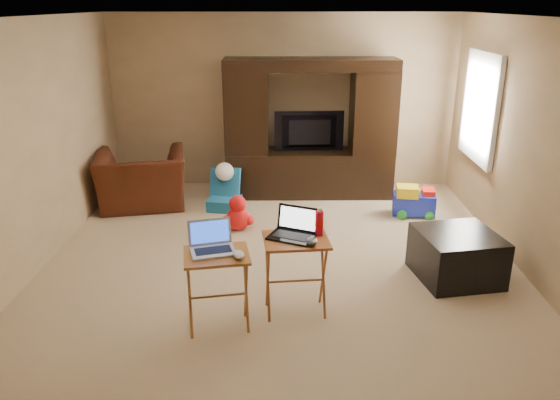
{
  "coord_description": "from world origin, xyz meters",
  "views": [
    {
      "loc": [
        0.07,
        -5.22,
        2.63
      ],
      "look_at": [
        0.0,
        -0.2,
        0.8
      ],
      "focal_mm": 35.0,
      "sensor_mm": 36.0,
      "label": 1
    }
  ],
  "objects_px": {
    "child_rocker": "(224,190)",
    "plush_toy": "(238,213)",
    "ottoman": "(457,256)",
    "laptop_right": "(291,225)",
    "water_bottle": "(319,223)",
    "push_toy": "(414,200)",
    "mouse_right": "(312,241)",
    "television": "(310,132)",
    "tray_table_right": "(296,276)",
    "entertainment_center": "(310,129)",
    "recliner": "(142,180)",
    "laptop_left": "(213,239)",
    "tray_table_left": "(218,291)",
    "mouse_left": "(239,255)"
  },
  "relations": [
    {
      "from": "television",
      "to": "ottoman",
      "type": "distance_m",
      "value": 2.93
    },
    {
      "from": "child_rocker",
      "to": "tray_table_right",
      "type": "height_order",
      "value": "tray_table_right"
    },
    {
      "from": "television",
      "to": "plush_toy",
      "type": "relative_size",
      "value": 2.19
    },
    {
      "from": "recliner",
      "to": "laptop_right",
      "type": "height_order",
      "value": "laptop_right"
    },
    {
      "from": "entertainment_center",
      "to": "mouse_right",
      "type": "xyz_separation_m",
      "value": [
        -0.1,
        -3.34,
        -0.21
      ]
    },
    {
      "from": "laptop_left",
      "to": "water_bottle",
      "type": "bearing_deg",
      "value": 1.7
    },
    {
      "from": "push_toy",
      "to": "laptop_right",
      "type": "distance_m",
      "value": 2.94
    },
    {
      "from": "water_bottle",
      "to": "push_toy",
      "type": "bearing_deg",
      "value": 59.31
    },
    {
      "from": "tray_table_left",
      "to": "water_bottle",
      "type": "distance_m",
      "value": 1.04
    },
    {
      "from": "push_toy",
      "to": "laptop_left",
      "type": "height_order",
      "value": "laptop_left"
    },
    {
      "from": "recliner",
      "to": "plush_toy",
      "type": "height_order",
      "value": "recliner"
    },
    {
      "from": "television",
      "to": "recliner",
      "type": "xyz_separation_m",
      "value": [
        -2.27,
        -0.48,
        -0.55
      ]
    },
    {
      "from": "ottoman",
      "to": "laptop_right",
      "type": "height_order",
      "value": "laptop_right"
    },
    {
      "from": "push_toy",
      "to": "tray_table_left",
      "type": "height_order",
      "value": "tray_table_left"
    },
    {
      "from": "mouse_right",
      "to": "water_bottle",
      "type": "relative_size",
      "value": 0.66
    },
    {
      "from": "child_rocker",
      "to": "laptop_right",
      "type": "height_order",
      "value": "laptop_right"
    },
    {
      "from": "entertainment_center",
      "to": "television",
      "type": "height_order",
      "value": "entertainment_center"
    },
    {
      "from": "child_rocker",
      "to": "plush_toy",
      "type": "height_order",
      "value": "child_rocker"
    },
    {
      "from": "plush_toy",
      "to": "tray_table_right",
      "type": "xyz_separation_m",
      "value": [
        0.67,
        -1.88,
        0.14
      ]
    },
    {
      "from": "television",
      "to": "tray_table_left",
      "type": "relative_size",
      "value": 1.41
    },
    {
      "from": "child_rocker",
      "to": "laptop_right",
      "type": "xyz_separation_m",
      "value": [
        0.88,
        -2.57,
        0.57
      ]
    },
    {
      "from": "television",
      "to": "water_bottle",
      "type": "distance_m",
      "value": 3.1
    },
    {
      "from": "laptop_right",
      "to": "push_toy",
      "type": "bearing_deg",
      "value": 78.75
    },
    {
      "from": "entertainment_center",
      "to": "water_bottle",
      "type": "relative_size",
      "value": 10.58
    },
    {
      "from": "plush_toy",
      "to": "laptop_right",
      "type": "xyz_separation_m",
      "value": [
        0.63,
        -1.86,
        0.62
      ]
    },
    {
      "from": "laptop_right",
      "to": "water_bottle",
      "type": "xyz_separation_m",
      "value": [
        0.24,
        0.06,
        -0.01
      ]
    },
    {
      "from": "push_toy",
      "to": "laptop_left",
      "type": "relative_size",
      "value": 1.51
    },
    {
      "from": "recliner",
      "to": "laptop_left",
      "type": "xyz_separation_m",
      "value": [
        1.36,
        -2.91,
        0.44
      ]
    },
    {
      "from": "plush_toy",
      "to": "push_toy",
      "type": "distance_m",
      "value": 2.3
    },
    {
      "from": "recliner",
      "to": "laptop_left",
      "type": "height_order",
      "value": "laptop_left"
    },
    {
      "from": "entertainment_center",
      "to": "laptop_left",
      "type": "height_order",
      "value": "entertainment_center"
    },
    {
      "from": "ottoman",
      "to": "laptop_right",
      "type": "xyz_separation_m",
      "value": [
        -1.66,
        -0.66,
        0.6
      ]
    },
    {
      "from": "entertainment_center",
      "to": "tray_table_left",
      "type": "distance_m",
      "value": 3.63
    },
    {
      "from": "laptop_right",
      "to": "mouse_left",
      "type": "xyz_separation_m",
      "value": [
        -0.42,
        -0.34,
        -0.12
      ]
    },
    {
      "from": "mouse_right",
      "to": "ottoman",
      "type": "bearing_deg",
      "value": 28.23
    },
    {
      "from": "television",
      "to": "laptop_left",
      "type": "relative_size",
      "value": 2.7
    },
    {
      "from": "plush_toy",
      "to": "water_bottle",
      "type": "height_order",
      "value": "water_bottle"
    },
    {
      "from": "tray_table_left",
      "to": "mouse_right",
      "type": "xyz_separation_m",
      "value": [
        0.78,
        0.13,
        0.4
      ]
    },
    {
      "from": "television",
      "to": "child_rocker",
      "type": "relative_size",
      "value": 1.8
    },
    {
      "from": "laptop_left",
      "to": "tray_table_left",
      "type": "bearing_deg",
      "value": -61.94
    },
    {
      "from": "entertainment_center",
      "to": "tray_table_left",
      "type": "bearing_deg",
      "value": -105.44
    },
    {
      "from": "plush_toy",
      "to": "recliner",
      "type": "bearing_deg",
      "value": 149.21
    },
    {
      "from": "plush_toy",
      "to": "laptop_right",
      "type": "distance_m",
      "value": 2.06
    },
    {
      "from": "mouse_right",
      "to": "television",
      "type": "bearing_deg",
      "value": 88.19
    },
    {
      "from": "television",
      "to": "tray_table_right",
      "type": "bearing_deg",
      "value": 81.92
    },
    {
      "from": "entertainment_center",
      "to": "water_bottle",
      "type": "xyz_separation_m",
      "value": [
        -0.03,
        -3.14,
        -0.13
      ]
    },
    {
      "from": "tray_table_left",
      "to": "tray_table_right",
      "type": "xyz_separation_m",
      "value": [
        0.65,
        0.25,
        0.01
      ]
    },
    {
      "from": "television",
      "to": "mouse_right",
      "type": "height_order",
      "value": "television"
    },
    {
      "from": "entertainment_center",
      "to": "tray_table_right",
      "type": "distance_m",
      "value": 3.28
    },
    {
      "from": "television",
      "to": "mouse_right",
      "type": "relative_size",
      "value": 6.66
    }
  ]
}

